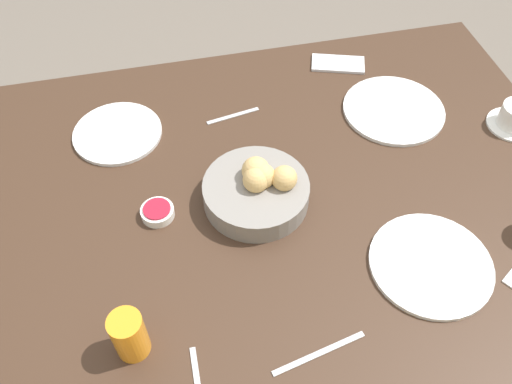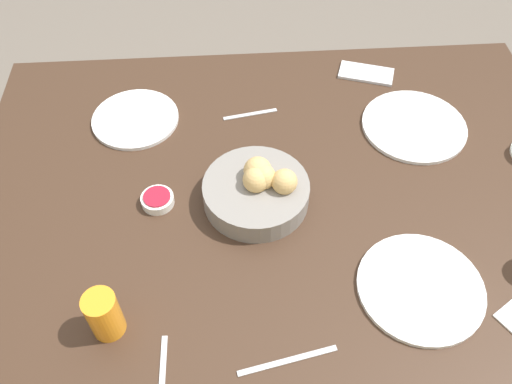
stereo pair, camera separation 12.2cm
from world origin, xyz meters
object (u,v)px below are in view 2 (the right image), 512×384
Objects in this scene: plate_near_left at (414,126)px; plate_far_center at (421,288)px; juice_glass at (104,315)px; fork_silver at (288,361)px; spoon_coffee at (250,114)px; cell_phone at (366,73)px; bread_basket at (258,189)px; jam_bowl_berry at (158,199)px; plate_near_right at (135,119)px.

plate_far_center is (0.11, 0.46, 0.00)m from plate_near_left.
plate_near_left is at bearing -145.05° from juice_glass.
spoon_coffee is at bearing -87.58° from fork_silver.
plate_far_center is 0.62m from juice_glass.
spoon_coffee is (0.31, -0.54, -0.00)m from plate_far_center.
cell_phone reaches higher than fork_silver.
bread_basket is at bearing 51.97° from cell_phone.
bread_basket is at bearing -136.06° from juice_glass.
plate_far_center is at bearing 154.28° from jam_bowl_berry.
spoon_coffee is at bearing -10.33° from plate_near_left.
jam_bowl_berry is (0.23, -0.01, -0.02)m from bread_basket.
cell_phone is at bearing -156.86° from spoon_coffee.
plate_near_right is 1.35× the size of cell_phone.
bread_basket is 0.55m from cell_phone.
juice_glass is 1.45× the size of jam_bowl_berry.
plate_near_right is at bearing 0.16° from spoon_coffee.
juice_glass reaches higher than spoon_coffee.
plate_near_left is at bearing 169.67° from spoon_coffee.
bread_basket reaches higher than fork_silver.
jam_bowl_berry is at bearing 17.51° from plate_near_left.
plate_near_left is at bearing -153.22° from bread_basket.
plate_near_right is 0.75m from fork_silver.
plate_far_center is at bearing 120.01° from spoon_coffee.
plate_near_right is at bearing -90.70° from juice_glass.
bread_basket reaches higher than plate_near_right.
juice_glass is at bearing 3.91° from plate_far_center.
plate_near_left and plate_near_right have the same top height.
juice_glass is at bearing 34.95° from plate_near_left.
juice_glass reaches higher than plate_far_center.
spoon_coffee is 0.37m from cell_phone.
plate_far_center is at bearing -176.09° from juice_glass.
jam_bowl_berry is at bearing -56.78° from fork_silver.
bread_basket is at bearing 89.97° from spoon_coffee.
plate_near_left is 0.72m from plate_near_right.
juice_glass is (0.31, 0.29, 0.02)m from bread_basket.
plate_near_right is 0.81m from plate_far_center.
cell_phone is (-0.34, -0.14, 0.00)m from spoon_coffee.
plate_far_center is at bearing 140.97° from bread_basket.
plate_near_right is (0.30, -0.29, -0.03)m from bread_basket.
bread_basket is 0.90× the size of plate_near_left.
jam_bowl_berry reaches higher than plate_near_right.
spoon_coffee is at bearing -129.19° from jam_bowl_berry.
juice_glass is 0.57× the size of fork_silver.
juice_glass is at bearing 62.24° from spoon_coffee.
spoon_coffee is (-0.30, -0.00, -0.00)m from plate_near_right.
juice_glass is (0.62, 0.04, 0.05)m from plate_far_center.
plate_far_center is at bearing 87.91° from cell_phone.
bread_basket is 0.47m from plate_near_left.
juice_glass is 0.35m from fork_silver.
fork_silver is 0.87m from cell_phone.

